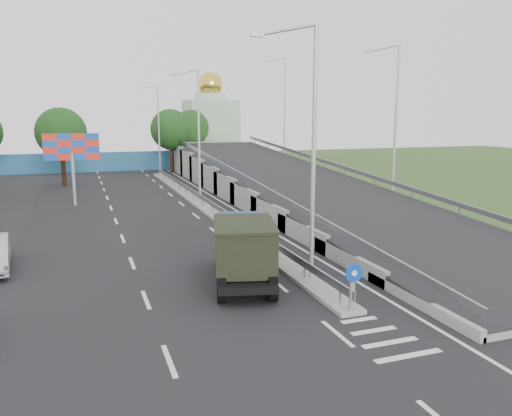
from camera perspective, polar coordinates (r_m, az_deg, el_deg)
name	(u,v)px	position (r m, az deg, el deg)	size (l,w,h in m)	color
ground	(388,342)	(16.22, 14.87, -14.60)	(160.00, 160.00, 0.00)	#2D4C1E
road_surface	(172,221)	(33.18, -9.55, -1.46)	(26.00, 90.00, 0.04)	black
median	(203,206)	(37.60, -6.13, 0.19)	(1.00, 44.00, 0.20)	gray
overpass_ramp	(294,180)	(39.74, 4.41, 3.18)	(10.00, 50.00, 3.50)	gray
median_guardrail	(202,198)	(37.49, -6.15, 1.16)	(0.09, 44.00, 0.71)	gray
sign_bollard	(353,287)	(17.52, 10.98, -8.86)	(0.64, 0.23, 1.67)	black
lamp_post_near	(310,141)	(20.00, 6.14, 7.64)	(2.74, 0.18, 10.08)	#B2B5B7
lamp_post_mid	(196,129)	(38.99, -6.84, 8.98)	(2.74, 0.18, 10.08)	#B2B5B7
lamp_post_far	(157,125)	(58.65, -11.25, 9.33)	(2.74, 0.18, 10.08)	#B2B5B7
blue_wall	(118,162)	(64.41, -15.53, 5.13)	(30.00, 0.50, 2.40)	#246985
church	(211,126)	(74.37, -5.21, 9.31)	(7.00, 7.00, 13.80)	#B2CCAD
billboard	(72,151)	(40.09, -20.31, 6.12)	(4.00, 0.24, 5.50)	#B2B5B7
tree_left_mid	(61,133)	(52.05, -21.39, 8.01)	(4.80, 4.80, 7.60)	black
tree_median_far	(171,130)	(60.94, -9.73, 8.83)	(4.80, 4.80, 7.60)	black
tree_ramp_far	(191,128)	(68.58, -7.43, 9.06)	(4.80, 4.80, 7.60)	black
dump_truck	(243,247)	(20.59, -1.49, -4.45)	(3.64, 6.41, 2.67)	black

